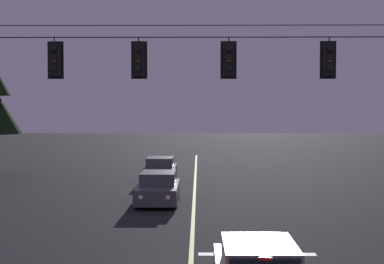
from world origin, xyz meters
TOP-DOWN VIEW (x-y plane):
  - lane_centre_stripe at (0.00, 9.79)m, footprint 0.14×60.00m
  - stop_bar_paint at (1.90, 3.19)m, footprint 3.40×0.36m
  - signal_span_assembly at (0.00, 3.79)m, footprint 21.01×0.32m
  - traffic_light_left_inner at (-4.07, 3.77)m, footprint 0.48×0.41m
  - traffic_light_centre at (-1.57, 3.77)m, footprint 0.48×0.41m
  - traffic_light_right_inner at (1.10, 3.77)m, footprint 0.48×0.41m
  - traffic_light_rightmost at (4.05, 3.77)m, footprint 0.48×0.41m
  - car_oncoming_lead at (-1.60, 12.41)m, footprint 1.80×4.42m
  - car_oncoming_trailing at (-2.04, 20.36)m, footprint 1.80×4.42m

SIDE VIEW (x-z plane):
  - lane_centre_stripe at x=0.00m, z-range 0.00..0.01m
  - stop_bar_paint at x=1.90m, z-range 0.00..0.01m
  - car_oncoming_lead at x=-1.60m, z-range -0.05..1.34m
  - car_oncoming_trailing at x=-2.04m, z-range -0.05..1.34m
  - signal_span_assembly at x=0.00m, z-range 0.16..7.87m
  - traffic_light_left_inner at x=-4.07m, z-range 5.05..6.27m
  - traffic_light_centre at x=-1.57m, z-range 5.05..6.27m
  - traffic_light_right_inner at x=1.10m, z-range 5.05..6.27m
  - traffic_light_rightmost at x=4.05m, z-range 5.05..6.27m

